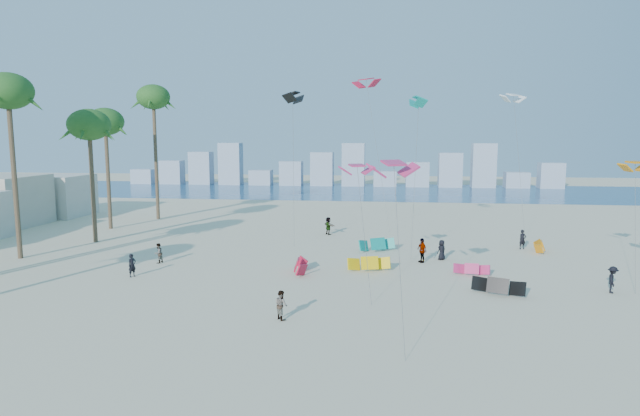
# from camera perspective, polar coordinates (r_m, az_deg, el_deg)

# --- Properties ---
(ground) EXTENTS (220.00, 220.00, 0.00)m
(ground) POSITION_cam_1_polar(r_m,az_deg,el_deg) (26.02, -11.34, -14.56)
(ground) COLOR beige
(ground) RESTS_ON ground
(ocean) EXTENTS (220.00, 220.00, 0.00)m
(ocean) POSITION_cam_1_polar(r_m,az_deg,el_deg) (95.62, 2.36, 1.83)
(ocean) COLOR navy
(ocean) RESTS_ON ground
(kitesurfer_near) EXTENTS (0.64, 0.71, 1.63)m
(kitesurfer_near) POSITION_cam_1_polar(r_m,az_deg,el_deg) (39.72, -19.43, -5.80)
(kitesurfer_near) COLOR black
(kitesurfer_near) RESTS_ON ground
(kitesurfer_mid) EXTENTS (0.96, 0.98, 1.59)m
(kitesurfer_mid) POSITION_cam_1_polar(r_m,az_deg,el_deg) (29.17, -4.17, -10.28)
(kitesurfer_mid) COLOR gray
(kitesurfer_mid) RESTS_ON ground
(kitesurfers_far) EXTENTS (32.50, 19.17, 1.92)m
(kitesurfers_far) POSITION_cam_1_polar(r_m,az_deg,el_deg) (44.02, 8.70, -4.08)
(kitesurfers_far) COLOR black
(kitesurfers_far) RESTS_ON ground
(grounded_kites) EXTENTS (21.06, 16.22, 1.08)m
(grounded_kites) POSITION_cam_1_polar(r_m,az_deg,el_deg) (40.42, 10.16, -5.71)
(grounded_kites) COLOR red
(grounded_kites) RESTS_ON ground
(flying_kites) EXTENTS (35.44, 38.53, 16.56)m
(flying_kites) POSITION_cam_1_polar(r_m,az_deg,el_deg) (47.42, 11.98, 10.29)
(flying_kites) COLOR #D02E6B
(flying_kites) RESTS_ON ground
(palm_row) EXTENTS (7.79, 44.80, 15.68)m
(palm_row) POSITION_cam_1_polar(r_m,az_deg,el_deg) (48.30, -29.44, 8.93)
(palm_row) COLOR brown
(palm_row) RESTS_ON ground
(distant_skyline) EXTENTS (85.00, 3.00, 8.40)m
(distant_skyline) POSITION_cam_1_polar(r_m,az_deg,el_deg) (105.40, 2.18, 4.06)
(distant_skyline) COLOR #9EADBF
(distant_skyline) RESTS_ON ground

